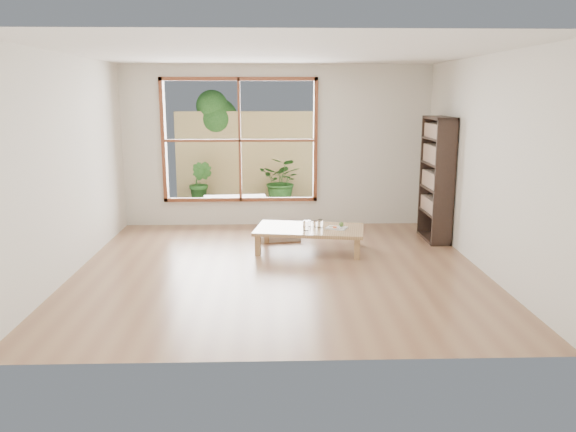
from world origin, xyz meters
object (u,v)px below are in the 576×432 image
at_px(low_table, 309,231).
at_px(bookshelf, 437,179).
at_px(food_tray, 337,227).
at_px(garden_bench, 235,199).

relative_size(low_table, bookshelf, 0.88).
distance_m(bookshelf, food_tray, 1.73).
xyz_separation_m(bookshelf, garden_bench, (-3.07, 1.70, -0.60)).
height_order(low_table, garden_bench, garden_bench).
bearing_deg(garden_bench, bookshelf, -34.31).
xyz_separation_m(low_table, garden_bench, (-1.17, 2.25, 0.03)).
relative_size(low_table, garden_bench, 1.42).
height_order(bookshelf, garden_bench, bookshelf).
bearing_deg(low_table, garden_bench, 127.09).
relative_size(low_table, food_tray, 4.88).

